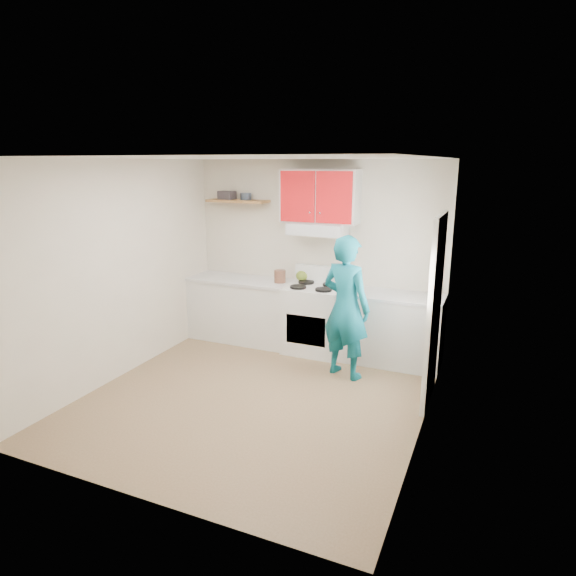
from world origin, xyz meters
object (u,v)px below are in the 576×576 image
at_px(crock, 280,277).
at_px(tin, 246,196).
at_px(person, 346,307).
at_px(stove, 314,319).
at_px(kettle, 302,276).

bearing_deg(crock, tin, 165.12).
distance_m(tin, person, 2.28).
xyz_separation_m(crock, person, (1.16, -0.65, -0.12)).
bearing_deg(stove, person, -44.27).
xyz_separation_m(kettle, crock, (-0.25, -0.21, 0.00)).
bearing_deg(crock, stove, -4.44).
height_order(stove, kettle, kettle).
bearing_deg(tin, kettle, 3.59).
xyz_separation_m(kettle, person, (0.91, -0.86, -0.12)).
distance_m(tin, kettle, 1.38).
relative_size(crock, person, 0.11).
xyz_separation_m(tin, person, (1.76, -0.81, -1.21)).
relative_size(tin, kettle, 0.89).
bearing_deg(kettle, stove, -41.58).
bearing_deg(stove, kettle, 138.37).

